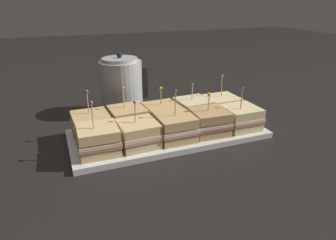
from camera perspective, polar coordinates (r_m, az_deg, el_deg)
ground_plane at (r=0.98m, az=0.00°, el=-3.11°), size 6.00×6.00×0.00m
serving_platter at (r=0.98m, az=0.00°, el=-2.64°), size 0.62×0.27×0.02m
sandwich_front_far_left at (r=0.86m, az=-13.14°, el=-3.68°), size 0.12×0.12×0.15m
sandwich_front_left at (r=0.88m, az=-5.70°, el=-2.61°), size 0.12×0.12×0.14m
sandwich_front_center at (r=0.91m, az=1.43°, el=-1.43°), size 0.11×0.11×0.16m
sandwich_front_right at (r=0.96m, az=7.82°, el=-0.35°), size 0.12×0.12×0.14m
sandwich_front_far_right at (r=1.02m, az=13.67°, el=0.47°), size 0.11×0.11×0.14m
sandwich_back_far_left at (r=0.96m, az=-14.46°, el=-0.87°), size 0.12×0.12×0.15m
sandwich_back_left at (r=0.98m, az=-7.69°, el=0.16°), size 0.12×0.12×0.15m
sandwich_back_center at (r=1.01m, az=-1.14°, el=0.98°), size 0.12×0.12×0.13m
sandwich_back_right at (r=1.05m, az=4.80°, el=1.91°), size 0.12×0.12×0.14m
sandwich_back_far_right at (r=1.11m, az=10.21°, el=2.60°), size 0.12×0.12×0.15m
kettle_steel at (r=1.17m, az=-8.84°, el=6.37°), size 0.18×0.16×0.23m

